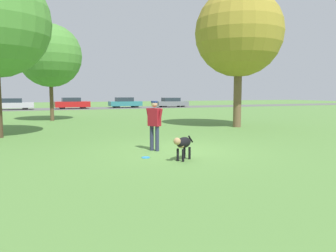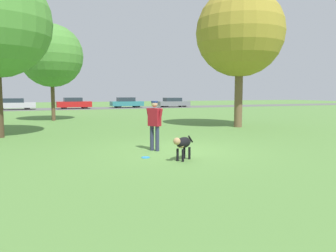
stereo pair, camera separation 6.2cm
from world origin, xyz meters
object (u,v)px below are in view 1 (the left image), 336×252
(person, at_px, (154,121))
(parked_car_grey, at_px, (171,102))
(tree_near_right, at_px, (239,33))
(tree_mid_center, at_px, (50,56))
(parked_car_silver, at_px, (12,104))
(parked_car_red, at_px, (72,103))
(parked_car_teal, at_px, (125,103))
(dog, at_px, (183,143))
(frisbee, at_px, (146,157))

(person, bearing_deg, parked_car_grey, 123.76)
(tree_near_right, bearing_deg, tree_mid_center, 138.32)
(person, distance_m, parked_car_grey, 33.00)
(parked_car_silver, xyz_separation_m, parked_car_red, (6.49, -0.14, 0.01))
(parked_car_red, xyz_separation_m, parked_car_teal, (6.59, 0.56, -0.01))
(parked_car_grey, bearing_deg, parked_car_red, -177.53)
(dog, distance_m, tree_mid_center, 16.19)
(frisbee, distance_m, parked_car_red, 31.19)
(frisbee, height_order, parked_car_grey, parked_car_grey)
(tree_mid_center, bearing_deg, person, -79.53)
(dog, height_order, parked_car_silver, parked_car_silver)
(dog, relative_size, tree_mid_center, 0.14)
(parked_car_red, bearing_deg, tree_mid_center, -102.05)
(parked_car_silver, relative_size, parked_car_teal, 1.11)
(tree_near_right, xyz_separation_m, parked_car_grey, (6.47, 24.85, -4.54))
(tree_near_right, xyz_separation_m, tree_mid_center, (-9.37, 8.34, -0.76))
(tree_near_right, relative_size, parked_car_silver, 1.67)
(tree_near_right, relative_size, tree_mid_center, 1.16)
(parked_car_silver, bearing_deg, tree_mid_center, -78.77)
(person, xyz_separation_m, parked_car_teal, (7.09, 30.71, -0.32))
(dog, distance_m, parked_car_grey, 34.54)
(person, distance_m, tree_mid_center, 14.34)
(parked_car_silver, relative_size, parked_car_grey, 1.06)
(parked_car_red, bearing_deg, parked_car_grey, -1.40)
(dog, height_order, frisbee, dog)
(frisbee, distance_m, parked_car_silver, 31.76)
(tree_mid_center, height_order, parked_car_red, tree_mid_center)
(person, relative_size, tree_near_right, 0.22)
(dog, relative_size, parked_car_teal, 0.22)
(frisbee, height_order, tree_near_right, tree_near_right)
(parked_car_red, bearing_deg, dog, -92.12)
(parked_car_silver, bearing_deg, person, -79.37)
(dog, relative_size, tree_near_right, 0.12)
(dog, height_order, parked_car_teal, parked_car_teal)
(person, relative_size, parked_car_silver, 0.36)
(parked_car_silver, relative_size, parked_car_red, 1.13)
(person, distance_m, parked_car_red, 30.15)
(parked_car_grey, bearing_deg, frisbee, -111.84)
(tree_mid_center, relative_size, parked_car_teal, 1.60)
(frisbee, height_order, parked_car_red, parked_car_red)
(parked_car_silver, distance_m, parked_car_teal, 13.08)
(tree_near_right, relative_size, parked_car_red, 1.89)
(dog, xyz_separation_m, parked_car_grey, (13.09, 31.97, 0.13))
(dog, height_order, tree_mid_center, tree_mid_center)
(frisbee, bearing_deg, tree_mid_center, 97.30)
(parked_car_silver, distance_m, parked_car_red, 6.49)
(parked_car_silver, distance_m, parked_car_grey, 19.30)
(parked_car_teal, height_order, parked_car_grey, parked_car_teal)
(frisbee, height_order, parked_car_silver, parked_car_silver)
(parked_car_red, bearing_deg, parked_car_teal, 3.25)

